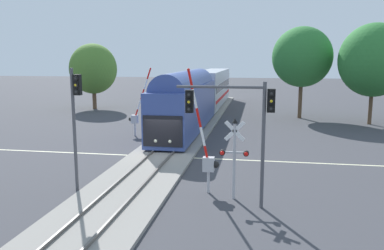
% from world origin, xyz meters
% --- Properties ---
extents(ground_plane, '(220.00, 220.00, 0.00)m').
position_xyz_m(ground_plane, '(0.00, 0.00, 0.00)').
color(ground_plane, '#3D3D42').
extents(road_centre_stripe, '(44.00, 0.20, 0.01)m').
position_xyz_m(road_centre_stripe, '(0.00, 0.00, 0.00)').
color(road_centre_stripe, beige).
rests_on(road_centre_stripe, ground).
extents(railway_track, '(4.40, 80.00, 0.32)m').
position_xyz_m(railway_track, '(0.00, 0.00, 0.10)').
color(railway_track, gray).
rests_on(railway_track, ground).
extents(commuter_train, '(3.04, 38.99, 5.16)m').
position_xyz_m(commuter_train, '(0.00, 18.32, 2.79)').
color(commuter_train, '#384C93').
rests_on(commuter_train, railway_track).
extents(crossing_gate_near, '(1.60, 0.40, 6.11)m').
position_xyz_m(crossing_gate_near, '(3.96, -6.62, 1.95)').
color(crossing_gate_near, '#B7B7BC').
rests_on(crossing_gate_near, ground).
extents(crossing_signal_mast, '(1.36, 0.44, 3.85)m').
position_xyz_m(crossing_signal_mast, '(5.31, -7.28, 2.35)').
color(crossing_signal_mast, '#B2B2B7').
rests_on(crossing_signal_mast, ground).
extents(crossing_gate_far, '(2.08, 0.40, 5.80)m').
position_xyz_m(crossing_gate_far, '(-3.90, 6.62, 1.90)').
color(crossing_gate_far, '#B7B7BC').
rests_on(crossing_gate_far, ground).
extents(traffic_signal_median, '(0.53, 0.38, 6.11)m').
position_xyz_m(traffic_signal_median, '(-2.41, -7.41, 4.08)').
color(traffic_signal_median, '#4C4C51').
rests_on(traffic_signal_median, ground).
extents(traffic_signal_near_right, '(4.26, 0.38, 5.60)m').
position_xyz_m(traffic_signal_near_right, '(5.53, -8.23, 4.21)').
color(traffic_signal_near_right, '#4C4C51').
rests_on(traffic_signal_near_right, ground).
extents(maple_right_background, '(6.79, 6.79, 10.00)m').
position_xyz_m(maple_right_background, '(17.42, 16.40, 6.38)').
color(maple_right_background, brown).
rests_on(maple_right_background, ground).
extents(oak_far_right, '(6.45, 6.45, 9.97)m').
position_xyz_m(oak_far_right, '(10.88, 19.54, 6.69)').
color(oak_far_right, brown).
rests_on(oak_far_right, ground).
extents(pine_left_background, '(6.09, 6.09, 8.45)m').
position_xyz_m(pine_left_background, '(-14.91, 23.36, 5.21)').
color(pine_left_background, brown).
rests_on(pine_left_background, ground).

